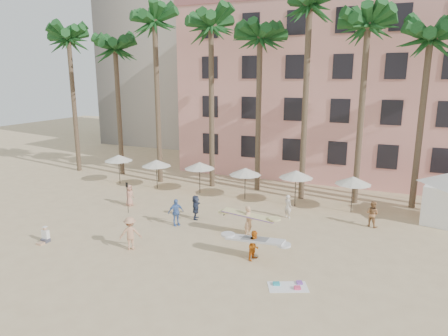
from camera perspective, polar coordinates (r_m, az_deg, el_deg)
name	(u,v)px	position (r m, az deg, el deg)	size (l,w,h in m)	color
ground	(176,272)	(20.57, -6.83, -14.48)	(120.00, 120.00, 0.00)	#D1B789
pink_hotel	(372,91)	(41.79, 20.37, 10.24)	(35.00, 14.00, 16.00)	#FCA899
palm_row	(277,28)	(32.13, 7.60, 19.19)	(44.40, 5.40, 16.30)	brown
umbrella_row	(222,168)	(31.59, -0.36, -0.01)	(22.50, 2.70, 2.73)	#332B23
beach_towel	(289,286)	(19.37, 9.25, -16.31)	(2.05, 1.65, 0.14)	white
carrier_yellow	(249,219)	(24.14, 3.54, -7.35)	(3.18, 0.77, 1.93)	tan
carrier_white	(255,244)	(21.35, 4.43, -10.75)	(3.16, 0.92, 1.60)	orange
beachgoers	(203,214)	(25.66, -3.05, -6.56)	(17.64, 10.05, 1.89)	beige
paddle	(127,194)	(28.80, -13.65, -3.59)	(0.18, 0.04, 2.23)	black
seated_man	(45,237)	(25.74, -24.22, -8.98)	(0.41, 0.72, 0.94)	#3F3F4C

